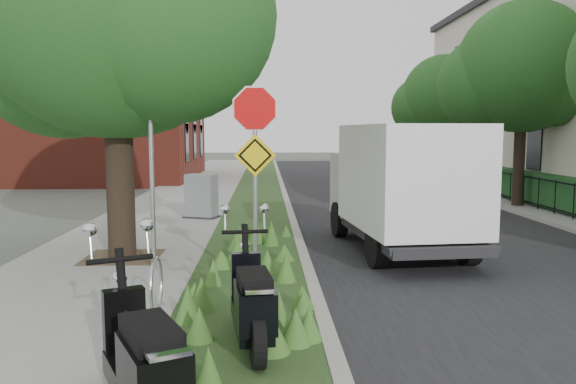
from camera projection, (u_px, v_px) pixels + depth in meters
name	position (u px, v px, depth m)	size (l,w,h in m)	color
ground	(351.00, 306.00, 8.18)	(120.00, 120.00, 0.00)	#4C5147
sidewalk_near	(172.00, 209.00, 17.93)	(3.50, 60.00, 0.12)	gray
verge	(258.00, 208.00, 18.04)	(2.00, 60.00, 0.12)	#29461E
kerb_near	(289.00, 208.00, 18.08)	(0.20, 60.00, 0.13)	#9E9991
road	(396.00, 209.00, 18.23)	(7.00, 60.00, 0.01)	black
kerb_far	(502.00, 207.00, 18.37)	(0.20, 60.00, 0.13)	#9E9991
footpath_far	(553.00, 207.00, 18.43)	(3.20, 60.00, 0.12)	gray
street_tree_main	(111.00, 8.00, 10.34)	(6.21, 5.54, 7.66)	black
bare_post	(151.00, 155.00, 9.61)	(0.08, 0.08, 4.00)	#A5A8AD
bike_hoop	(156.00, 286.00, 7.42)	(0.06, 0.78, 0.77)	#A5A8AD
sign_assembly	(255.00, 145.00, 8.45)	(0.94, 0.08, 3.22)	#A5A8AD
fence_far	(524.00, 189.00, 18.33)	(0.04, 24.00, 1.00)	black
hedge_far	(545.00, 188.00, 18.36)	(1.00, 24.00, 1.10)	#19461D
brick_building	(107.00, 99.00, 29.20)	(9.40, 10.40, 8.30)	maroon
far_tree_b	(520.00, 74.00, 17.97)	(4.83, 4.31, 6.56)	black
far_tree_c	(442.00, 101.00, 25.96)	(4.37, 3.89, 5.93)	black
scooter_near	(146.00, 376.00, 4.46)	(1.05, 1.88, 0.97)	black
scooter_far	(253.00, 311.00, 6.15)	(0.56, 1.93, 0.92)	black
box_truck	(400.00, 182.00, 11.70)	(2.41, 5.18, 2.27)	#262628
utility_cabinet	(201.00, 197.00, 15.72)	(1.06, 0.88, 1.22)	#262628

